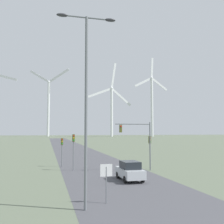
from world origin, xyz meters
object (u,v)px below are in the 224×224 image
at_px(traffic_light_post_near_left, 62,146).
at_px(traffic_light_post_mid_left, 73,144).
at_px(streetlamp, 86,88).
at_px(traffic_light_post_near_right, 150,145).
at_px(traffic_light_mast_overhead, 138,136).
at_px(stop_sign_near, 106,176).
at_px(car_approaching, 130,171).
at_px(wind_turbine_center, 49,103).
at_px(wind_turbine_right, 112,106).
at_px(wind_turbine_far_right, 152,101).

xyz_separation_m(traffic_light_post_near_left, traffic_light_post_mid_left, (1.15, -3.72, 0.39)).
bearing_deg(streetlamp, traffic_light_post_near_right, 55.40).
bearing_deg(traffic_light_mast_overhead, stop_sign_near, -117.96).
bearing_deg(traffic_light_post_mid_left, streetlamp, -92.99).
xyz_separation_m(streetlamp, traffic_light_post_near_right, (10.12, 14.67, -4.34)).
relative_size(streetlamp, traffic_light_mast_overhead, 2.05).
bearing_deg(stop_sign_near, car_approaching, 61.37).
distance_m(wind_turbine_center, wind_turbine_right, 57.81).
xyz_separation_m(streetlamp, wind_turbine_right, (52.27, 204.73, 19.54)).
relative_size(traffic_light_post_near_left, wind_turbine_far_right, 0.05).
distance_m(traffic_light_post_mid_left, traffic_light_mast_overhead, 7.79).
height_order(stop_sign_near, traffic_light_post_mid_left, traffic_light_post_mid_left).
bearing_deg(traffic_light_mast_overhead, wind_turbine_center, 92.57).
height_order(car_approaching, wind_turbine_far_right, wind_turbine_far_right).
distance_m(traffic_light_mast_overhead, wind_turbine_center, 214.28).
height_order(stop_sign_near, wind_turbine_right, wind_turbine_right).
xyz_separation_m(traffic_light_mast_overhead, wind_turbine_far_right, (78.62, 183.72, 26.99)).
bearing_deg(wind_turbine_right, traffic_light_mast_overhead, -102.98).
distance_m(traffic_light_post_near_left, traffic_light_post_mid_left, 3.92).
height_order(car_approaching, wind_turbine_center, wind_turbine_center).
bearing_deg(wind_turbine_far_right, traffic_light_mast_overhead, -113.17).
distance_m(streetlamp, wind_turbine_right, 212.20).
distance_m(traffic_light_post_near_left, wind_turbine_far_right, 200.21).
bearing_deg(car_approaching, traffic_light_mast_overhead, 62.92).
bearing_deg(traffic_light_mast_overhead, traffic_light_post_mid_left, 164.74).
bearing_deg(traffic_light_post_near_left, traffic_light_post_near_right, -25.37).
bearing_deg(traffic_light_post_mid_left, traffic_light_post_near_left, 107.21).
relative_size(wind_turbine_center, wind_turbine_right, 0.94).
xyz_separation_m(stop_sign_near, traffic_light_post_near_left, (-1.86, 18.47, 1.00)).
bearing_deg(car_approaching, traffic_light_post_mid_left, 121.63).
bearing_deg(streetlamp, traffic_light_mast_overhead, 59.16).
bearing_deg(wind_turbine_center, wind_turbine_far_right, -18.05).
xyz_separation_m(traffic_light_post_mid_left, car_approaching, (4.64, -7.53, -2.25)).
bearing_deg(traffic_light_post_near_right, traffic_light_mast_overhead, -156.39).
height_order(streetlamp, stop_sign_near, streetlamp).
bearing_deg(stop_sign_near, traffic_light_mast_overhead, 62.04).
height_order(streetlamp, wind_turbine_right, wind_turbine_right).
bearing_deg(wind_turbine_right, stop_sign_near, -103.99).
relative_size(traffic_light_mast_overhead, car_approaching, 1.40).
relative_size(traffic_light_post_near_left, traffic_light_mast_overhead, 0.65).
bearing_deg(traffic_light_post_near_right, wind_turbine_far_right, 67.23).
distance_m(car_approaching, wind_turbine_right, 203.52).
bearing_deg(traffic_light_post_near_right, traffic_light_post_mid_left, 172.47).
xyz_separation_m(traffic_light_post_near_right, wind_turbine_right, (42.15, 190.06, 23.87)).
relative_size(traffic_light_post_near_left, wind_turbine_right, 0.06).
relative_size(stop_sign_near, traffic_light_mast_overhead, 0.44).
distance_m(stop_sign_near, traffic_light_post_near_left, 18.59).
relative_size(stop_sign_near, traffic_light_post_near_left, 0.67).
bearing_deg(wind_turbine_right, wind_turbine_center, 158.04).
height_order(traffic_light_post_mid_left, car_approaching, traffic_light_post_mid_left).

